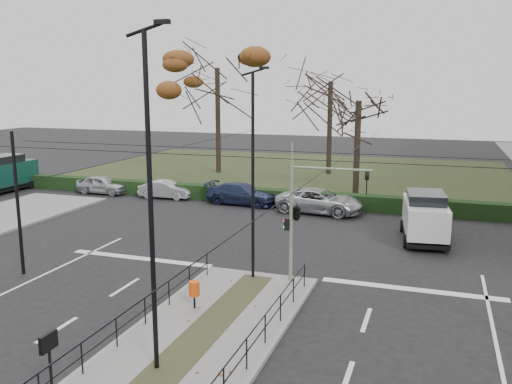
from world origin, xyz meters
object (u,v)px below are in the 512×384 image
(parked_car_third, at_px, (242,194))
(bare_tree_center, at_px, (331,89))
(rust_tree, at_px, (217,68))
(bare_tree_near, at_px, (359,108))
(traffic_light, at_px, (299,210))
(green_van, at_px, (2,173))
(parked_car_first, at_px, (102,185))
(parked_car_fourth, at_px, (320,201))
(info_panel, at_px, (49,352))
(streetlamp_median_far, at_px, (253,174))
(parked_car_second, at_px, (166,190))
(streetlamp_median_near, at_px, (151,202))
(litter_bin, at_px, (194,289))
(white_van, at_px, (425,216))

(parked_car_third, bearing_deg, bare_tree_center, -7.50)
(rust_tree, distance_m, bare_tree_near, 15.14)
(traffic_light, xyz_separation_m, green_van, (-25.73, 11.66, -1.62))
(bare_tree_near, bearing_deg, green_van, -164.20)
(parked_car_first, height_order, green_van, green_van)
(parked_car_fourth, bearing_deg, info_panel, -177.21)
(rust_tree, relative_size, bare_tree_center, 1.14)
(streetlamp_median_far, distance_m, parked_car_second, 18.08)
(info_panel, distance_m, rust_tree, 38.10)
(streetlamp_median_near, bearing_deg, info_panel, -113.67)
(litter_bin, height_order, parked_car_first, parked_car_first)
(streetlamp_median_near, xyz_separation_m, bare_tree_center, (-2.32, 35.44, 2.77))
(streetlamp_median_far, relative_size, parked_car_second, 2.21)
(streetlamp_median_near, bearing_deg, streetlamp_median_far, 88.99)
(streetlamp_median_near, relative_size, streetlamp_median_far, 1.10)
(parked_car_first, xyz_separation_m, white_van, (22.83, -5.29, 0.63))
(info_panel, height_order, bare_tree_center, bare_tree_center)
(white_van, distance_m, bare_tree_near, 12.75)
(traffic_light, bearing_deg, bare_tree_center, 98.80)
(info_panel, xyz_separation_m, bare_tree_near, (2.63, 29.39, 4.50))
(streetlamp_median_near, distance_m, rust_tree, 35.40)
(litter_bin, distance_m, parked_car_fourth, 16.33)
(parked_car_first, xyz_separation_m, parked_car_third, (11.00, -0.12, 0.04))
(streetlamp_median_near, xyz_separation_m, rust_tree, (-11.97, 33.00, 4.55))
(traffic_light, relative_size, litter_bin, 5.13)
(info_panel, height_order, streetlamp_median_near, streetlamp_median_near)
(parked_car_first, relative_size, white_van, 0.80)
(litter_bin, xyz_separation_m, green_van, (-22.98, 15.40, 0.58))
(info_panel, bearing_deg, streetlamp_median_far, 82.67)
(parked_car_fourth, height_order, bare_tree_near, bare_tree_near)
(white_van, relative_size, bare_tree_center, 0.46)
(streetlamp_median_far, height_order, parked_car_third, streetlamp_median_far)
(white_van, bearing_deg, parked_car_third, 156.40)
(traffic_light, height_order, parked_car_fourth, traffic_light)
(streetlamp_median_near, bearing_deg, rust_tree, 109.93)
(streetlamp_median_far, bearing_deg, parked_car_first, 140.38)
(parked_car_first, relative_size, green_van, 0.70)
(info_panel, bearing_deg, white_van, 67.72)
(streetlamp_median_far, bearing_deg, bare_tree_center, 95.07)
(rust_tree, xyz_separation_m, bare_tree_center, (9.64, 2.44, -1.78))
(streetlamp_median_far, bearing_deg, traffic_light, 4.40)
(streetlamp_median_near, relative_size, white_van, 1.86)
(parked_car_fourth, bearing_deg, parked_car_first, 92.81)
(streetlamp_median_far, distance_m, rust_tree, 28.49)
(streetlamp_median_near, height_order, bare_tree_center, bare_tree_center)
(bare_tree_center, height_order, bare_tree_near, bare_tree_center)
(streetlamp_median_far, bearing_deg, rust_tree, 115.56)
(litter_bin, xyz_separation_m, info_panel, (-0.41, -6.86, 0.95))
(streetlamp_median_near, relative_size, bare_tree_center, 0.86)
(green_van, relative_size, bare_tree_center, 0.52)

